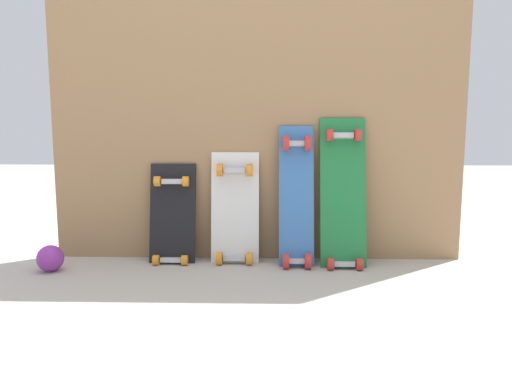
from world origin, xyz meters
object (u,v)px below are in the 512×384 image
skateboard_black (172,221)px  rubber_ball (50,258)px  skateboard_blue (296,202)px  skateboard_green (343,199)px  skateboard_white (235,214)px

skateboard_black → rubber_ball: 0.58m
skateboard_blue → skateboard_green: bearing=-0.8°
skateboard_black → skateboard_blue: (0.61, -0.03, 0.10)m
skateboard_black → skateboard_blue: skateboard_blue is taller
skateboard_blue → skateboard_green: size_ratio=0.94×
rubber_ball → skateboard_blue: bearing=7.9°
skateboard_blue → skateboard_green: (0.22, -0.00, 0.01)m
skateboard_black → skateboard_green: skateboard_green is taller
skateboard_black → rubber_ball: (-0.53, -0.18, -0.14)m
skateboard_blue → rubber_ball: (-1.14, -0.16, -0.24)m
skateboard_black → skateboard_white: 0.31m
skateboard_blue → rubber_ball: 1.18m
skateboard_green → rubber_ball: skateboard_green is taller
skateboard_black → skateboard_white: (0.31, 0.01, 0.03)m
skateboard_blue → skateboard_green: skateboard_green is taller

